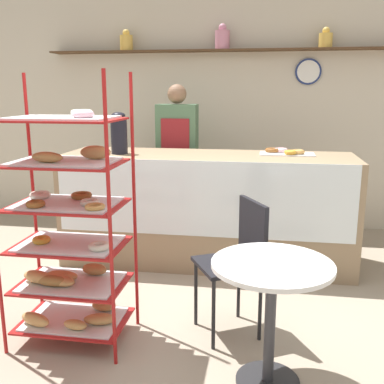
{
  "coord_description": "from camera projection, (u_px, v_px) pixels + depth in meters",
  "views": [
    {
      "loc": [
        0.51,
        -2.67,
        1.59
      ],
      "look_at": [
        0.0,
        0.47,
        0.87
      ],
      "focal_mm": 42.0,
      "sensor_mm": 36.0,
      "label": 1
    }
  ],
  "objects": [
    {
      "name": "donut_tray_counter",
      "position": [
        285.0,
        152.0,
        4.08
      ],
      "size": [
        0.49,
        0.27,
        0.05
      ],
      "color": "white",
      "rests_on": "display_counter"
    },
    {
      "name": "cafe_chair",
      "position": [
        240.0,
        252.0,
        2.93
      ],
      "size": [
        0.52,
        0.52,
        0.89
      ],
      "rotation": [
        0.0,
        0.0,
        5.21
      ],
      "color": "black",
      "rests_on": "ground_plane"
    },
    {
      "name": "display_counter",
      "position": [
        207.0,
        208.0,
        4.19
      ],
      "size": [
        2.65,
        0.78,
        1.02
      ],
      "color": "#937A5B",
      "rests_on": "ground_plane"
    },
    {
      "name": "cafe_table",
      "position": [
        271.0,
        294.0,
        2.38
      ],
      "size": [
        0.64,
        0.64,
        0.71
      ],
      "color": "#262628",
      "rests_on": "ground_plane"
    },
    {
      "name": "coffee_carafe",
      "position": [
        119.0,
        134.0,
        4.09
      ],
      "size": [
        0.15,
        0.15,
        0.38
      ],
      "color": "black",
      "rests_on": "display_counter"
    },
    {
      "name": "ground_plane",
      "position": [
        181.0,
        333.0,
        3.0
      ],
      "size": [
        14.0,
        14.0,
        0.0
      ],
      "primitive_type": "plane",
      "color": "gray"
    },
    {
      "name": "person_worker",
      "position": [
        177.0,
        156.0,
        4.8
      ],
      "size": [
        0.42,
        0.23,
        1.65
      ],
      "color": "#282833",
      "rests_on": "ground_plane"
    },
    {
      "name": "pastry_rack",
      "position": [
        69.0,
        231.0,
        2.79
      ],
      "size": [
        0.73,
        0.5,
        1.7
      ],
      "color": "#A51919",
      "rests_on": "ground_plane"
    },
    {
      "name": "back_wall",
      "position": [
        222.0,
        110.0,
        5.26
      ],
      "size": [
        10.0,
        0.3,
        2.7
      ],
      "color": "beige",
      "rests_on": "ground_plane"
    }
  ]
}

